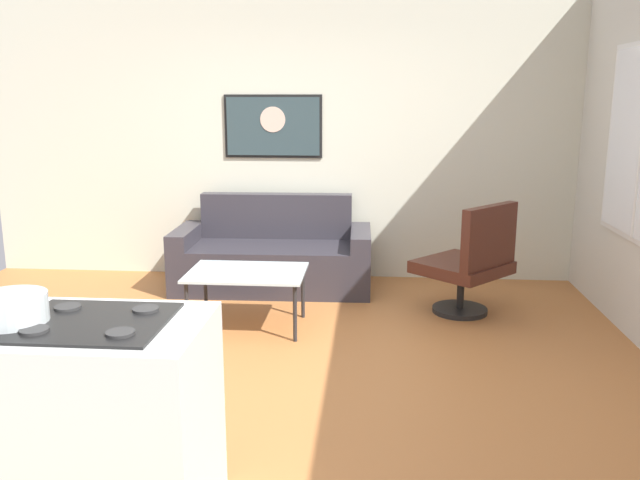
{
  "coord_description": "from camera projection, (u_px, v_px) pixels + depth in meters",
  "views": [
    {
      "loc": [
        0.67,
        -3.98,
        1.78
      ],
      "look_at": [
        0.26,
        0.9,
        0.7
      ],
      "focal_mm": 36.62,
      "sensor_mm": 36.0,
      "label": 1
    }
  ],
  "objects": [
    {
      "name": "ground",
      "position": [
        269.0,
        375.0,
        4.31
      ],
      "size": [
        6.4,
        6.4,
        0.04
      ],
      "primitive_type": "cube",
      "color": "#AC6936"
    },
    {
      "name": "mixing_bowl",
      "position": [
        12.0,
        310.0,
        2.59
      ],
      "size": [
        0.28,
        0.28,
        0.13
      ],
      "color": "silver",
      "rests_on": "kitchen_counter"
    },
    {
      "name": "coffee_table",
      "position": [
        247.0,
        276.0,
        5.06
      ],
      "size": [
        0.9,
        0.65,
        0.46
      ],
      "color": "silver",
      "rests_on": "ground"
    },
    {
      "name": "couch",
      "position": [
        273.0,
        258.0,
        6.17
      ],
      "size": [
        1.84,
        0.85,
        0.86
      ],
      "color": "#2F2C33",
      "rests_on": "ground"
    },
    {
      "name": "armchair",
      "position": [
        471.0,
        262.0,
        5.34
      ],
      "size": [
        0.91,
        0.91,
        0.94
      ],
      "color": "black",
      "rests_on": "ground"
    },
    {
      "name": "back_wall",
      "position": [
        306.0,
        136.0,
        6.37
      ],
      "size": [
        6.4,
        0.05,
        2.8
      ],
      "primitive_type": "cube",
      "color": "beige",
      "rests_on": "ground"
    },
    {
      "name": "wall_painting",
      "position": [
        273.0,
        126.0,
        6.33
      ],
      "size": [
        0.96,
        0.03,
        0.61
      ],
      "color": "black"
    },
    {
      "name": "kitchen_counter",
      "position": [
        43.0,
        421.0,
        2.74
      ],
      "size": [
        1.4,
        0.66,
        0.91
      ],
      "color": "silver",
      "rests_on": "ground"
    }
  ]
}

